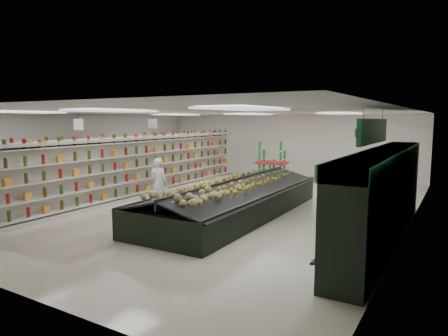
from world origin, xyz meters
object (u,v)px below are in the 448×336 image
Objects in this scene: gondola_left at (79,168)px; shopper_background at (182,161)px; soda_endcap at (272,164)px; gondola_center at (141,168)px; produce_island at (234,198)px; shopper_main at (159,183)px.

shopper_background is (2.17, 4.23, 0.02)m from gondola_left.
shopper_background is (-4.06, -1.56, 0.07)m from soda_endcap.
shopper_background is at bearing -158.97° from soda_endcap.
shopper_background is at bearing 64.42° from gondola_left.
produce_island is at bearing -13.62° from gondola_center.
soda_endcap is (6.23, 5.79, -0.05)m from gondola_left.
gondola_left is 4.76m from shopper_background.
gondola_center is 7.46× the size of soda_endcap.
shopper_main is at bearing -170.98° from produce_island.
soda_endcap is (-1.61, 6.43, 0.34)m from produce_island.
soda_endcap reaches higher than shopper_main.
gondola_center is at bearing 167.38° from produce_island.
gondola_center is 3.91m from shopper_background.
gondola_left reaches higher than shopper_background.
soda_endcap is 6.92m from shopper_main.
soda_endcap is at bearing 104.03° from produce_island.
gondola_left reaches higher than shopper_main.
shopper_background is at bearing -72.16° from shopper_main.
soda_endcap is at bearing -110.50° from shopper_main.
gondola_center is 7.12× the size of shopper_background.
gondola_left is 0.87× the size of gondola_center.
produce_island is 4.32× the size of soda_endcap.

